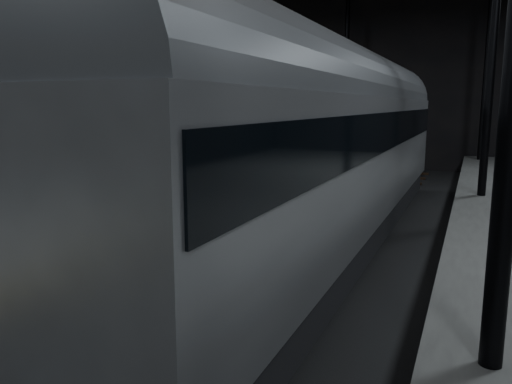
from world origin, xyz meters
The scene contains 6 objects.
ground centered at (0.00, 0.00, 0.00)m, with size 44.00×44.00×0.00m, color black.
platform_left centered at (-7.50, 0.00, 0.50)m, with size 9.00×43.80×1.00m, color #50504D.
tactile_strip centered at (-3.25, 0.00, 1.00)m, with size 0.50×43.80×0.01m, color #866218.
track centered at (0.00, 0.00, 0.07)m, with size 2.40×43.00×0.24m.
train centered at (0.00, 3.25, 3.06)m, with size 3.07×20.54×5.49m.
woman centered at (-3.80, 2.72, 1.90)m, with size 0.66×0.43×1.80m, color #917959.
Camera 1 is at (3.45, -10.00, 3.98)m, focal length 35.00 mm.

